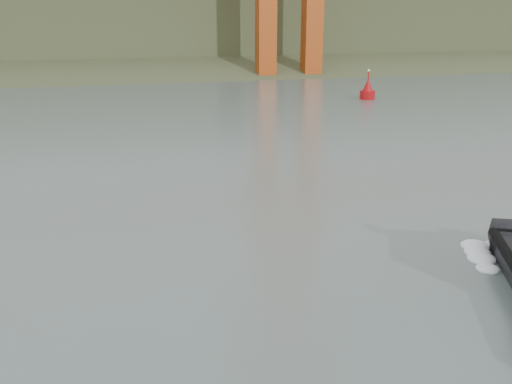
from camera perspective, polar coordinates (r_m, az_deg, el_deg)
ground at (r=23.67m, az=3.54°, el=-12.00°), size 400.00×400.00×0.00m
headlands at (r=145.21m, az=-11.38°, el=16.11°), size 500.00×105.36×27.12m
nav_buoy at (r=76.73m, az=11.10°, el=9.90°), size 1.96×1.96×4.09m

